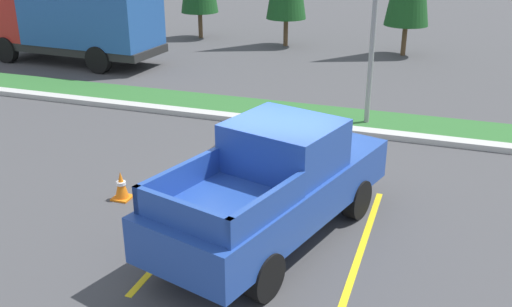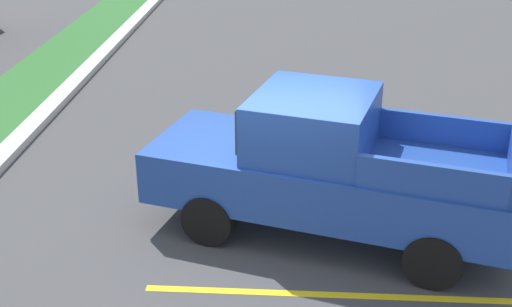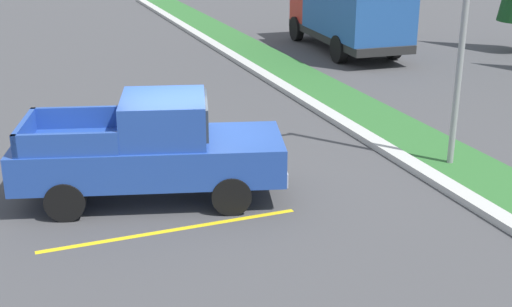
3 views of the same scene
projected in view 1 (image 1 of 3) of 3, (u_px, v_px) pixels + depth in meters
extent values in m
plane|color=#424244|center=(278.00, 215.00, 11.11)|extent=(120.00, 120.00, 0.00)
cube|color=yellow|center=(195.00, 223.00, 10.81)|extent=(0.12, 4.80, 0.01)
cube|color=yellow|center=(360.00, 252.00, 9.87)|extent=(0.12, 4.80, 0.01)
cube|color=#B2B2AD|center=(333.00, 129.00, 15.46)|extent=(56.00, 0.40, 0.15)
cube|color=#2D662D|center=(341.00, 118.00, 16.43)|extent=(56.00, 1.80, 0.06)
cylinder|color=black|center=(281.00, 177.00, 11.83)|extent=(0.48, 0.81, 0.76)
cylinder|color=black|center=(357.00, 199.00, 10.92)|extent=(0.48, 0.81, 0.76)
cylinder|color=black|center=(179.00, 242.00, 9.48)|extent=(0.48, 0.81, 0.76)
cylinder|color=black|center=(264.00, 276.00, 8.58)|extent=(0.48, 0.81, 0.76)
cube|color=#23479E|center=(274.00, 193.00, 10.01)|extent=(3.26, 5.52, 0.76)
cube|color=#23479E|center=(284.00, 145.00, 9.94)|extent=(2.13, 2.02, 0.84)
cube|color=#2D3842|center=(309.00, 129.00, 10.54)|extent=(1.57, 0.50, 0.63)
cube|color=#23479E|center=(179.00, 179.00, 9.14)|extent=(0.62, 1.85, 0.44)
cube|color=#23479E|center=(268.00, 207.00, 8.23)|extent=(0.62, 1.85, 0.44)
cube|color=#23479E|center=(181.00, 216.00, 8.01)|extent=(1.76, 0.59, 0.44)
cube|color=silver|center=(341.00, 159.00, 12.03)|extent=(1.78, 0.65, 0.28)
cylinder|color=black|center=(6.00, 50.00, 22.65)|extent=(1.02, 0.36, 1.00)
cylinder|color=black|center=(45.00, 40.00, 24.53)|extent=(1.02, 0.36, 1.00)
cylinder|color=black|center=(98.00, 60.00, 21.07)|extent=(1.02, 0.36, 1.00)
cylinder|color=black|center=(133.00, 48.00, 22.95)|extent=(1.02, 0.36, 1.00)
cube|color=#262626|center=(78.00, 46.00, 22.60)|extent=(6.94, 2.74, 0.30)
cube|color=#AD231E|center=(23.00, 13.00, 23.10)|extent=(1.75, 2.40, 1.90)
cube|color=#2D3842|center=(6.00, 6.00, 23.30)|extent=(0.20, 2.10, 0.90)
cube|color=#235199|center=(90.00, 9.00, 21.77)|extent=(5.15, 2.72, 2.60)
cylinder|color=gray|center=(376.00, 0.00, 14.77)|extent=(0.14, 0.14, 6.71)
cylinder|color=brown|center=(200.00, 25.00, 27.28)|extent=(0.20, 0.20, 1.20)
cylinder|color=brown|center=(286.00, 32.00, 25.56)|extent=(0.20, 0.20, 1.21)
cylinder|color=brown|center=(404.00, 40.00, 23.81)|extent=(0.20, 0.20, 1.24)
cube|color=orange|center=(122.00, 198.00, 11.76)|extent=(0.36, 0.36, 0.04)
cone|color=orange|center=(121.00, 184.00, 11.65)|extent=(0.28, 0.28, 0.56)
cylinder|color=white|center=(121.00, 183.00, 11.64)|extent=(0.19, 0.19, 0.07)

